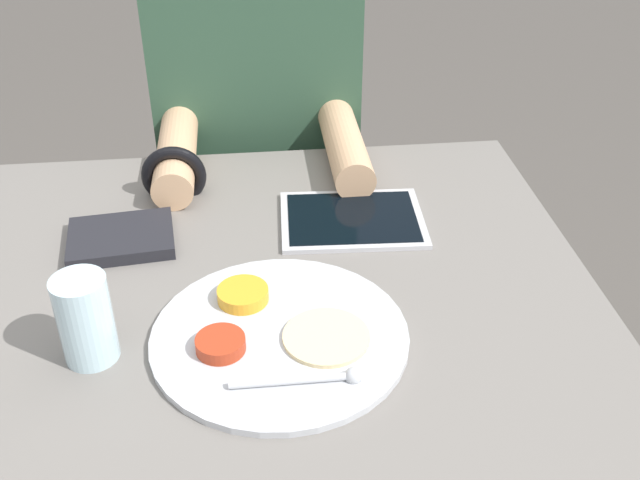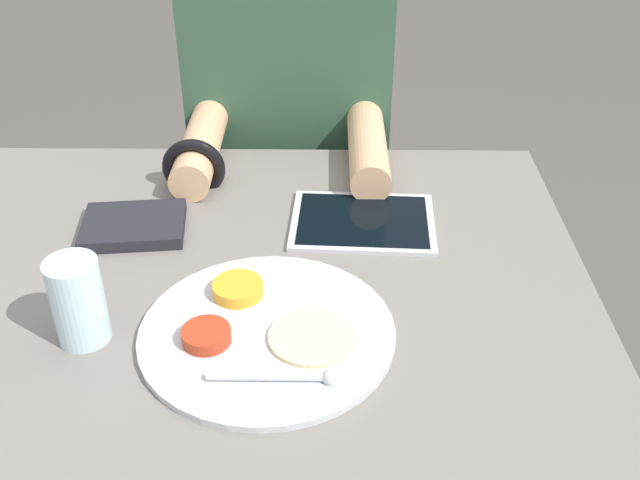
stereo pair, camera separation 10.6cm
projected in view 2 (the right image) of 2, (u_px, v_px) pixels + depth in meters
dining_table at (245, 466)px, 1.28m from camera, size 1.04×0.87×0.77m
thali_tray at (265, 331)px, 0.98m from camera, size 0.34×0.34×0.03m
red_notebook at (134, 226)px, 1.19m from camera, size 0.17×0.14×0.02m
tablet_device at (363, 222)px, 1.21m from camera, size 0.24×0.19×0.01m
person_diner at (292, 188)px, 1.67m from camera, size 0.41×0.48×1.26m
drinking_glass at (78, 301)px, 0.95m from camera, size 0.07×0.07×0.12m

